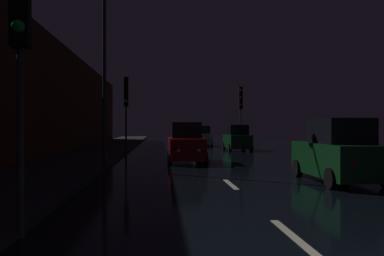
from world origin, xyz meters
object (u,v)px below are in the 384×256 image
(traffic_light_far_right, at_px, (241,103))
(car_approaching_headlights, at_px, (186,144))
(car_parked_right_near, at_px, (338,153))
(traffic_light_near_left, at_px, (20,17))
(car_distant_taillights, at_px, (202,137))
(car_parked_right_far, at_px, (237,139))
(traffic_light_far_left, at_px, (126,98))
(streetlamp_overhead, at_px, (114,48))

(traffic_light_far_right, height_order, car_approaching_headlights, traffic_light_far_right)
(car_parked_right_near, bearing_deg, traffic_light_near_left, 125.80)
(traffic_light_far_right, distance_m, car_distant_taillights, 5.99)
(car_approaching_headlights, relative_size, car_parked_right_far, 1.04)
(traffic_light_far_right, xyz_separation_m, car_parked_right_far, (-0.80, -2.52, -2.95))
(car_distant_taillights, distance_m, car_parked_right_far, 7.15)
(traffic_light_far_right, distance_m, car_approaching_headlights, 14.04)
(car_approaching_headlights, distance_m, car_distant_taillights, 17.10)
(traffic_light_far_right, relative_size, car_parked_right_near, 1.23)
(car_parked_right_near, bearing_deg, traffic_light_far_right, -2.25)
(traffic_light_near_left, xyz_separation_m, car_distant_taillights, (6.28, 30.64, -2.86))
(traffic_light_near_left, bearing_deg, car_parked_right_far, 152.50)
(traffic_light_far_left, distance_m, streetlamp_overhead, 8.61)
(traffic_light_far_left, height_order, streetlamp_overhead, streetlamp_overhead)
(streetlamp_overhead, height_order, car_parked_right_far, streetlamp_overhead)
(traffic_light_far_left, xyz_separation_m, car_parked_right_far, (8.28, 4.67, -2.81))
(traffic_light_far_left, distance_m, car_parked_right_near, 15.73)
(traffic_light_far_right, relative_size, car_parked_right_far, 1.32)
(traffic_light_far_right, xyz_separation_m, traffic_light_near_left, (-9.18, -26.32, -0.12))
(traffic_light_near_left, bearing_deg, traffic_light_far_right, 152.67)
(traffic_light_far_left, height_order, car_distant_taillights, traffic_light_far_left)
(traffic_light_far_left, height_order, car_parked_right_far, traffic_light_far_left)
(traffic_light_near_left, bearing_deg, streetlamp_overhead, 170.20)
(car_distant_taillights, height_order, car_parked_right_far, car_parked_right_far)
(car_parked_right_near, bearing_deg, streetlamp_overhead, 60.10)
(traffic_light_far_left, bearing_deg, car_parked_right_far, 112.40)
(streetlamp_overhead, relative_size, car_parked_right_far, 2.06)
(traffic_light_far_right, distance_m, traffic_light_near_left, 27.88)
(traffic_light_far_right, distance_m, car_parked_right_far, 3.96)
(traffic_light_far_right, height_order, streetlamp_overhead, streetlamp_overhead)
(car_parked_right_far, bearing_deg, traffic_light_far_left, 119.44)
(traffic_light_far_right, relative_size, traffic_light_far_left, 1.03)
(car_parked_right_near, xyz_separation_m, car_parked_right_far, (0.00, 17.76, -0.06))
(traffic_light_far_right, xyz_separation_m, streetlamp_overhead, (-8.86, -15.64, 1.49))
(traffic_light_near_left, bearing_deg, traffic_light_far_left, 171.59)
(traffic_light_near_left, relative_size, streetlamp_overhead, 0.62)
(streetlamp_overhead, distance_m, car_parked_right_near, 10.28)
(traffic_light_far_right, xyz_separation_m, car_approaching_headlights, (-5.49, -12.59, -2.91))
(traffic_light_far_right, distance_m, streetlamp_overhead, 18.04)
(traffic_light_far_right, relative_size, car_distant_taillights, 1.37)
(car_approaching_headlights, relative_size, car_parked_right_near, 0.97)
(traffic_light_far_left, bearing_deg, streetlamp_overhead, -5.58)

